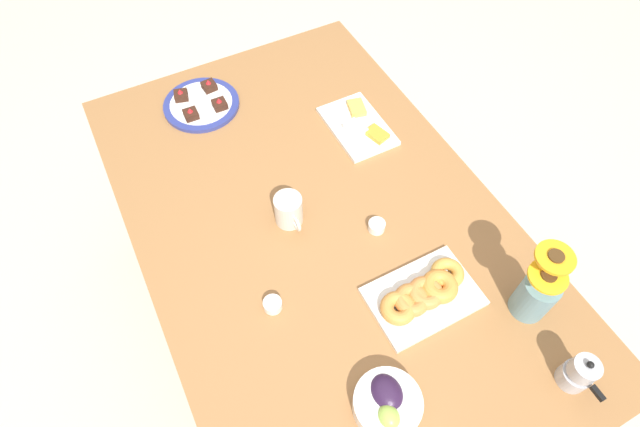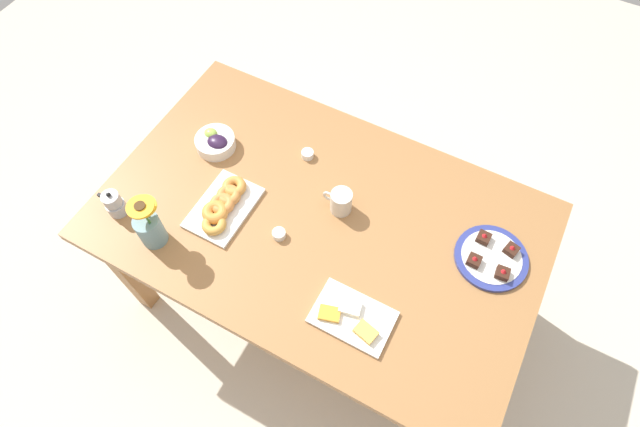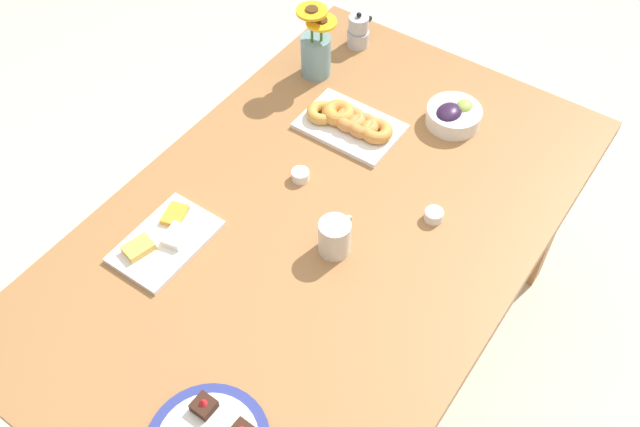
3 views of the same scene
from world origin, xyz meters
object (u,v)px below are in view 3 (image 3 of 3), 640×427
object	(u,v)px
croissant_platter	(350,122)
jam_cup_honey	(434,215)
grape_bowl	(453,115)
moka_pot	(358,32)
jam_cup_berry	(300,175)
coffee_mug	(335,236)
dining_table	(320,244)
cheese_platter	(165,240)
flower_vase	(316,51)

from	to	relation	value
croissant_platter	jam_cup_honey	size ratio (longest dim) A/B	6.01
grape_bowl	moka_pot	world-z (taller)	moka_pot
croissant_platter	jam_cup_berry	distance (m)	0.24
moka_pot	jam_cup_berry	bearing A→B (deg)	-161.79
jam_cup_honey	jam_cup_berry	size ratio (longest dim) A/B	1.00
coffee_mug	jam_cup_berry	xyz separation A→B (m)	(0.14, 0.21, -0.03)
jam_cup_honey	moka_pot	size ratio (longest dim) A/B	0.40
dining_table	jam_cup_honey	bearing A→B (deg)	-52.08
coffee_mug	cheese_platter	distance (m)	0.42
coffee_mug	croissant_platter	distance (m)	0.43
jam_cup_berry	grape_bowl	bearing A→B (deg)	-28.43
dining_table	jam_cup_berry	world-z (taller)	jam_cup_berry
moka_pot	grape_bowl	bearing A→B (deg)	-109.63
flower_vase	moka_pot	distance (m)	0.20
flower_vase	dining_table	bearing A→B (deg)	-144.00
croissant_platter	cheese_platter	bearing A→B (deg)	165.79
croissant_platter	flower_vase	xyz separation A→B (m)	(0.14, 0.22, 0.06)
dining_table	coffee_mug	world-z (taller)	coffee_mug
jam_cup_honey	jam_cup_berry	bearing A→B (deg)	102.87
dining_table	flower_vase	bearing A→B (deg)	36.00
cheese_platter	jam_cup_berry	world-z (taller)	cheese_platter
cheese_platter	moka_pot	world-z (taller)	moka_pot
croissant_platter	jam_cup_honey	xyz separation A→B (m)	(-0.16, -0.36, -0.01)
coffee_mug	jam_cup_berry	size ratio (longest dim) A/B	2.38
dining_table	flower_vase	world-z (taller)	flower_vase
coffee_mug	moka_pot	xyz separation A→B (m)	(0.71, 0.39, -0.00)
dining_table	grape_bowl	xyz separation A→B (m)	(0.52, -0.10, 0.12)
cheese_platter	moka_pot	bearing A→B (deg)	2.34
croissant_platter	flower_vase	distance (m)	0.27
grape_bowl	flower_vase	bearing A→B (deg)	95.51
cheese_platter	croissant_platter	xyz separation A→B (m)	(0.60, -0.15, 0.01)
cheese_platter	flower_vase	distance (m)	0.75
croissant_platter	moka_pot	bearing A→B (deg)	29.60
grape_bowl	cheese_platter	distance (m)	0.87
jam_cup_honey	flower_vase	distance (m)	0.65
croissant_platter	jam_cup_honey	distance (m)	0.39
croissant_platter	flower_vase	size ratio (longest dim) A/B	1.19
grape_bowl	moka_pot	distance (m)	0.44
grape_bowl	moka_pot	xyz separation A→B (m)	(0.15, 0.42, 0.02)
coffee_mug	moka_pot	distance (m)	0.81
cheese_platter	jam_cup_berry	xyz separation A→B (m)	(0.36, -0.15, 0.00)
dining_table	jam_cup_berry	xyz separation A→B (m)	(0.10, 0.13, 0.10)
jam_cup_honey	flower_vase	size ratio (longest dim) A/B	0.20
jam_cup_berry	flower_vase	bearing A→B (deg)	29.58
coffee_mug	croissant_platter	bearing A→B (deg)	28.25
grape_bowl	jam_cup_berry	distance (m)	0.48
flower_vase	jam_cup_berry	bearing A→B (deg)	-150.42
coffee_mug	cheese_platter	world-z (taller)	coffee_mug
coffee_mug	cheese_platter	bearing A→B (deg)	122.19
croissant_platter	jam_cup_berry	xyz separation A→B (m)	(-0.24, 0.00, -0.01)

